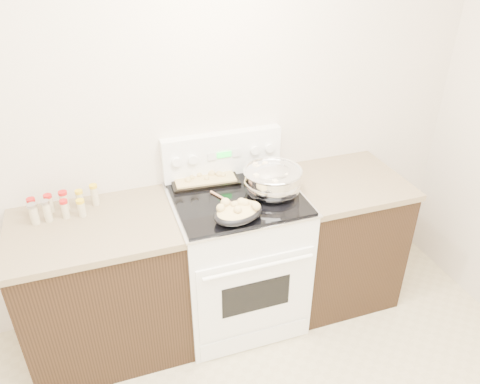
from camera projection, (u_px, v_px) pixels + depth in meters
name	position (u px, v px, depth m)	size (l,w,h in m)	color
room_shell	(286.00, 242.00, 1.12)	(4.10, 3.60, 2.75)	beige
counter_left	(105.00, 288.00, 2.78)	(0.93, 0.67, 0.92)	black
counter_right	(337.00, 237.00, 3.21)	(0.73, 0.67, 0.92)	black
kitchen_range	(237.00, 256.00, 2.99)	(0.78, 0.73, 1.22)	white
mixing_bowl	(272.00, 181.00, 2.75)	(0.36, 0.36, 0.20)	silver
roasting_pan	(238.00, 211.00, 2.53)	(0.34, 0.28, 0.11)	black
baking_sheet	(204.00, 176.00, 2.93)	(0.43, 0.31, 0.06)	black
wooden_spoon	(223.00, 205.00, 2.65)	(0.13, 0.23, 0.04)	tan
blue_ladle	(276.00, 188.00, 2.77)	(0.17, 0.26, 0.11)	#77A7B1
spice_jars	(60.00, 205.00, 2.61)	(0.38, 0.15, 0.13)	#BFB28C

